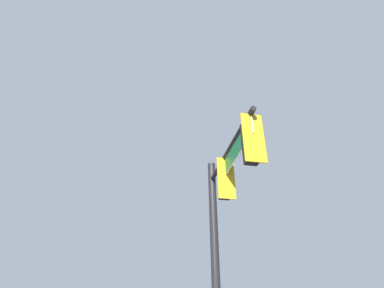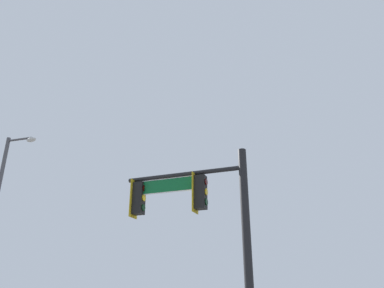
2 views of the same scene
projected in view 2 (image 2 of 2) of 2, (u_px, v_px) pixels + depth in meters
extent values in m
cylinder|color=black|center=(247.00, 249.00, 10.84)|extent=(0.26, 0.26, 6.22)
cylinder|color=black|center=(183.00, 174.00, 12.47)|extent=(4.04, 0.72, 0.15)
cube|color=gold|center=(195.00, 193.00, 12.07)|extent=(0.10, 0.52, 1.30)
cube|color=black|center=(201.00, 192.00, 12.01)|extent=(0.40, 0.37, 1.10)
cylinder|color=black|center=(200.00, 174.00, 12.25)|extent=(0.04, 0.04, 0.12)
cylinder|color=#340503|center=(206.00, 182.00, 12.07)|extent=(0.06, 0.22, 0.22)
cylinder|color=yellow|center=(206.00, 192.00, 11.95)|extent=(0.06, 0.22, 0.22)
cylinder|color=black|center=(207.00, 202.00, 11.82)|extent=(0.06, 0.22, 0.22)
cube|color=gold|center=(134.00, 199.00, 12.80)|extent=(0.10, 0.52, 1.30)
cube|color=black|center=(139.00, 198.00, 12.74)|extent=(0.40, 0.37, 1.10)
cylinder|color=black|center=(140.00, 181.00, 12.98)|extent=(0.04, 0.04, 0.12)
cylinder|color=#340503|center=(144.00, 188.00, 12.80)|extent=(0.06, 0.22, 0.22)
cylinder|color=yellow|center=(144.00, 198.00, 12.68)|extent=(0.06, 0.22, 0.22)
cylinder|color=black|center=(144.00, 207.00, 12.55)|extent=(0.06, 0.22, 0.22)
cube|color=#0F602D|center=(163.00, 186.00, 12.59)|extent=(2.16, 0.35, 0.44)
cube|color=white|center=(163.00, 186.00, 12.59)|extent=(2.22, 0.34, 0.50)
cylinder|color=#4C4C51|center=(20.00, 139.00, 17.67)|extent=(1.31, 0.38, 0.10)
ellipsoid|color=silver|center=(31.00, 140.00, 17.46)|extent=(0.56, 0.28, 0.20)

